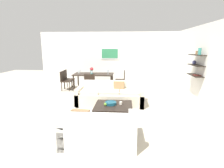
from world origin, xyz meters
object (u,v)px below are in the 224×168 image
dining_chair_right_near (122,80)px  dining_chair_left_near (65,79)px  dining_chair_foot (90,83)px  centerpiece_vase (92,70)px  dining_chair_left_far (68,78)px  coffee_table (113,111)px  wine_glass_left_near (79,72)px  dining_table (94,75)px  loveseat_white (99,130)px  wine_glass_left_far (80,71)px  candle_jar (121,103)px  sofa_beige (110,96)px  dining_chair_right_far (122,79)px  wine_glass_foot (92,72)px  wine_glass_right_near (108,72)px  apple_on_coffee_table (105,104)px  wine_glass_right_far (108,71)px  decorative_bowl (111,103)px

dining_chair_right_near → dining_chair_left_near: size_ratio=1.00×
dining_chair_right_near → dining_chair_foot: same height
centerpiece_vase → dining_chair_left_far: bearing=168.3°
coffee_table → wine_glass_left_near: 3.74m
dining_table → centerpiece_vase: 0.27m
loveseat_white → wine_glass_left_far: bearing=108.4°
dining_chair_left_far → dining_table: bearing=-9.0°
coffee_table → candle_jar: 0.31m
sofa_beige → dining_chair_right_far: bearing=81.0°
dining_chair_right_far → wine_glass_foot: wine_glass_foot is taller
wine_glass_left_near → wine_glass_left_far: bearing=90.0°
dining_chair_right_near → dining_chair_right_far: same height
coffee_table → wine_glass_left_far: (-1.81, 3.43, 0.69)m
sofa_beige → candle_jar: 1.23m
wine_glass_foot → wine_glass_right_near: (0.67, 0.28, -0.01)m
apple_on_coffee_table → dining_chair_right_near: 3.21m
centerpiece_vase → dining_chair_left_near: bearing=-172.7°
dining_chair_left_far → centerpiece_vase: size_ratio=2.89×
apple_on_coffee_table → dining_chair_right_far: (0.39, 3.60, 0.08)m
dining_chair_foot → centerpiece_vase: bearing=95.3°
sofa_beige → dining_chair_foot: 1.56m
wine_glass_right_far → apple_on_coffee_table: bearing=-85.9°
dining_chair_left_near → wine_glass_foot: size_ratio=4.82×
apple_on_coffee_table → wine_glass_right_far: bearing=94.1°
decorative_bowl → candle_jar: decorative_bowl is taller
coffee_table → wine_glass_left_near: size_ratio=7.27×
sofa_beige → dining_chair_left_near: bearing=140.0°
dining_chair_left_near → dining_chair_left_far: size_ratio=1.00×
wine_glass_foot → coffee_table: bearing=-68.7°
coffee_table → wine_glass_left_near: (-1.81, 3.20, 0.66)m
sofa_beige → wine_glass_left_near: (-1.61, 1.98, 0.56)m
sofa_beige → dining_chair_left_far: 3.23m
sofa_beige → wine_glass_foot: size_ratio=12.42×
apple_on_coffee_table → wine_glass_right_near: 3.32m
coffee_table → wine_glass_right_far: bearing=97.8°
dining_chair_right_near → wine_glass_left_near: (-1.98, 0.09, 0.35)m
apple_on_coffee_table → dining_table: (-0.92, 3.39, 0.26)m
decorative_bowl → dining_chair_left_near: (-2.37, 3.08, 0.08)m
decorative_bowl → dining_chair_foot: size_ratio=0.37×
dining_chair_right_near → wine_glass_left_far: wine_glass_left_far is taller
decorative_bowl → dining_chair_right_near: (0.25, 3.08, 0.08)m
candle_jar → apple_on_coffee_table: apple_on_coffee_table is taller
dining_table → apple_on_coffee_table: bearing=-74.8°
decorative_bowl → dining_chair_left_far: 4.22m
dining_chair_right_near → wine_glass_right_far: 0.80m
wine_glass_right_far → centerpiece_vase: bearing=-167.8°
dining_chair_right_near → wine_glass_left_near: 2.01m
loveseat_white → dining_chair_right_far: bearing=85.6°
wine_glass_foot → wine_glass_right_near: bearing=23.0°
coffee_table → candle_jar: candle_jar is taller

